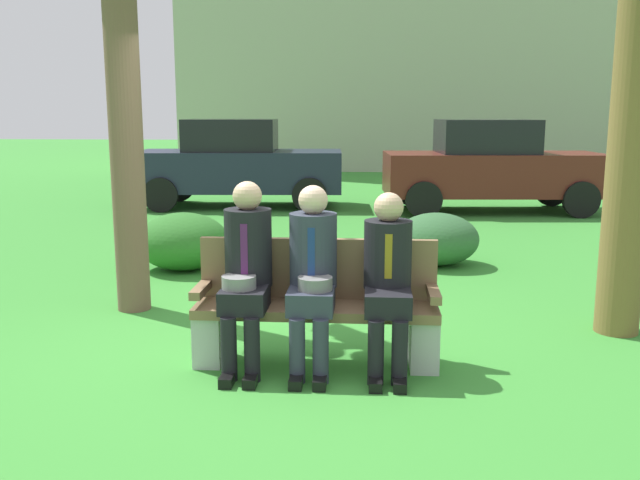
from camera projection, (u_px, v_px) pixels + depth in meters
ground_plane at (272, 350)px, 5.36m from camera, size 80.00×80.00×0.00m
park_bench at (317, 307)px, 5.04m from camera, size 1.75×0.44×0.90m
seated_man_left at (246, 266)px, 4.89m from camera, size 0.34×0.72×1.34m
seated_man_middle at (312, 269)px, 4.86m from camera, size 0.34×0.72×1.31m
seated_man_right at (388, 273)px, 4.82m from camera, size 0.34×0.72×1.27m
shrub_near_bench at (437, 239)px, 8.27m from camera, size 1.01×0.92×0.63m
shrub_mid_lawn at (183, 241)px, 8.02m from camera, size 1.07×0.98×0.67m
parked_car_near at (238, 164)px, 13.27m from camera, size 3.98×1.89×1.68m
parked_car_far at (491, 166)px, 12.60m from camera, size 4.00×1.93×1.68m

